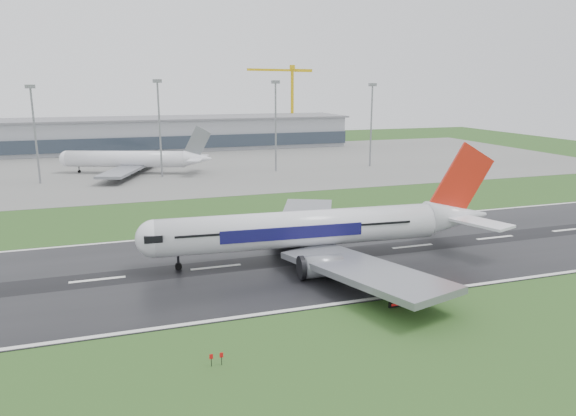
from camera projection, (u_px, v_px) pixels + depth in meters
name	position (u px, v px, depth m)	size (l,w,h in m)	color
ground	(97.00, 280.00, 89.17)	(520.00, 520.00, 0.00)	#25491A
runway	(97.00, 280.00, 89.16)	(400.00, 45.00, 0.10)	black
apron	(103.00, 169.00, 204.76)	(400.00, 130.00, 0.08)	slate
terminal	(103.00, 136.00, 258.56)	(240.00, 36.00, 15.00)	gray
main_airliner	(325.00, 206.00, 98.19)	(67.85, 64.62, 20.03)	silver
parked_airliner	(132.00, 150.00, 193.90)	(57.12, 53.19, 16.74)	white
tower_crane	(292.00, 104.00, 300.56)	(42.78, 2.33, 42.39)	gold
runway_sign	(396.00, 305.00, 77.95)	(2.30, 0.26, 1.04)	black
floodmast_2	(35.00, 137.00, 172.28)	(0.64, 0.64, 30.59)	gray
floodmast_3	(160.00, 131.00, 184.10)	(0.64, 0.64, 32.36)	gray
floodmast_4	(276.00, 128.00, 196.92)	(0.64, 0.64, 32.08)	gray
floodmast_5	(371.00, 127.00, 208.98)	(0.64, 0.64, 31.10)	gray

